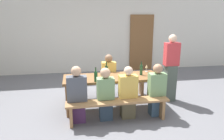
# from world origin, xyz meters

# --- Properties ---
(ground_plane) EXTENTS (24.00, 24.00, 0.00)m
(ground_plane) POSITION_xyz_m (0.00, 0.00, 0.00)
(ground_plane) COLOR slate
(back_wall) EXTENTS (14.00, 0.20, 3.20)m
(back_wall) POSITION_xyz_m (0.00, 3.40, 1.60)
(back_wall) COLOR silver
(back_wall) RESTS_ON ground
(wooden_door) EXTENTS (0.90, 0.06, 2.10)m
(wooden_door) POSITION_xyz_m (1.73, 3.26, 1.05)
(wooden_door) COLOR brown
(wooden_door) RESTS_ON ground
(tasting_table) EXTENTS (2.15, 0.74, 0.75)m
(tasting_table) POSITION_xyz_m (0.00, 0.00, 0.67)
(tasting_table) COLOR brown
(tasting_table) RESTS_ON ground
(bench_near) EXTENTS (2.05, 0.30, 0.45)m
(bench_near) POSITION_xyz_m (0.00, -0.67, 0.36)
(bench_near) COLOR #9E7247
(bench_near) RESTS_ON ground
(bench_far) EXTENTS (2.05, 0.30, 0.45)m
(bench_far) POSITION_xyz_m (0.00, 0.67, 0.36)
(bench_far) COLOR #9E7247
(bench_far) RESTS_ON ground
(wine_bottle_0) EXTENTS (0.07, 0.07, 0.35)m
(wine_bottle_0) POSITION_xyz_m (-0.13, -0.01, 0.88)
(wine_bottle_0) COLOR #143319
(wine_bottle_0) RESTS_ON tasting_table
(wine_bottle_1) EXTENTS (0.07, 0.07, 0.32)m
(wine_bottle_1) POSITION_xyz_m (0.68, 0.01, 0.87)
(wine_bottle_1) COLOR #234C2D
(wine_bottle_1) RESTS_ON tasting_table
(wine_bottle_2) EXTENTS (0.07, 0.07, 0.31)m
(wine_bottle_2) POSITION_xyz_m (-0.39, -0.30, 0.86)
(wine_bottle_2) COLOR #194723
(wine_bottle_2) RESTS_ON tasting_table
(wine_glass_0) EXTENTS (0.07, 0.07, 0.18)m
(wine_glass_0) POSITION_xyz_m (-0.86, -0.20, 0.88)
(wine_glass_0) COLOR silver
(wine_glass_0) RESTS_ON tasting_table
(wine_glass_1) EXTENTS (0.06, 0.06, 0.18)m
(wine_glass_1) POSITION_xyz_m (0.90, 0.26, 0.88)
(wine_glass_1) COLOR silver
(wine_glass_1) RESTS_ON tasting_table
(seated_guest_near_0) EXTENTS (0.39, 0.24, 1.15)m
(seated_guest_near_0) POSITION_xyz_m (-0.79, -0.52, 0.54)
(seated_guest_near_0) COLOR #4A2951
(seated_guest_near_0) RESTS_ON ground
(seated_guest_near_1) EXTENTS (0.34, 0.24, 1.09)m
(seated_guest_near_1) POSITION_xyz_m (-0.23, -0.52, 0.52)
(seated_guest_near_1) COLOR #2A3B4C
(seated_guest_near_1) RESTS_ON ground
(seated_guest_near_2) EXTENTS (0.37, 0.24, 1.09)m
(seated_guest_near_2) POSITION_xyz_m (0.24, -0.52, 0.51)
(seated_guest_near_2) COLOR brown
(seated_guest_near_2) RESTS_ON ground
(seated_guest_near_3) EXTENTS (0.35, 0.24, 1.12)m
(seated_guest_near_3) POSITION_xyz_m (0.86, -0.52, 0.54)
(seated_guest_near_3) COLOR #354F66
(seated_guest_near_3) RESTS_ON ground
(seated_guest_far_0) EXTENTS (0.34, 0.24, 1.16)m
(seated_guest_far_0) POSITION_xyz_m (0.01, 0.52, 0.55)
(seated_guest_far_0) COLOR #433D70
(seated_guest_far_0) RESTS_ON ground
(standing_host) EXTENTS (0.34, 0.24, 1.64)m
(standing_host) POSITION_xyz_m (1.49, 0.18, 0.80)
(standing_host) COLOR #4A564D
(standing_host) RESTS_ON ground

